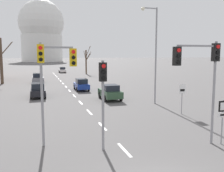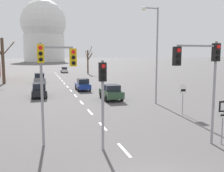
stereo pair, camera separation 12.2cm
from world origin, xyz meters
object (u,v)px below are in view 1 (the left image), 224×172
Objects in this scene: route_sign_post at (223,114)px; sedan_mid_centre at (62,70)px; traffic_signal_centre_tall at (103,88)px; street_lamp_right at (154,47)px; speed_limit_sign at (182,94)px; traffic_signal_near_left at (52,68)px; sedan_near_left at (38,78)px; traffic_signal_near_right at (202,67)px; sedan_near_right at (81,84)px; sedan_far_right at (38,90)px; sedan_far_left at (110,92)px.

sedan_mid_centre is (-2.90, 58.95, -0.91)m from route_sign_post.
traffic_signal_centre_tall is 13.38m from street_lamp_right.
traffic_signal_near_left is at bearing -158.32° from speed_limit_sign.
traffic_signal_centre_tall is 1.83× the size of speed_limit_sign.
traffic_signal_near_right is at bearing -76.31° from sedan_near_left.
traffic_signal_near_left is 1.37× the size of sedan_near_right.
street_lamp_right is at bearing 93.90° from speed_limit_sign.
sedan_near_right is (-5.26, 11.49, -4.83)m from street_lamp_right.
traffic_signal_near_left is at bearing -88.79° from sedan_near_left.
sedan_near_right is at bearing 108.96° from speed_limit_sign.
sedan_far_right is (-5.81, -3.97, -0.00)m from sedan_near_right.
sedan_far_left reaches higher than sedan_mid_centre.
sedan_near_right is 0.93× the size of sedan_mid_centre.
traffic_signal_near_left is 2.97m from traffic_signal_centre_tall.
sedan_near_right reaches higher than sedan_mid_centre.
sedan_near_right is at bearing 99.32° from route_sign_post.
sedan_far_left is (1.75, -8.18, 0.03)m from sedan_near_right.
street_lamp_right is 2.13× the size of sedan_far_right.
traffic_signal_near_right is 20.93m from sedan_far_right.
speed_limit_sign is 6.20m from street_lamp_right.
traffic_signal_near_left is 14.48m from sedan_far_left.
street_lamp_right is at bearing -64.08° from sedan_near_left.
traffic_signal_centre_tall is 1.14× the size of sedan_near_right.
sedan_far_left is (6.82, 12.33, -3.35)m from traffic_signal_near_left.
traffic_signal_centre_tall is 18.45m from sedan_far_right.
traffic_signal_near_right is 15.07m from sedan_far_left.
speed_limit_sign is 0.63× the size of sedan_near_right.
sedan_mid_centre is at bearing 95.28° from street_lamp_right.
sedan_near_left is (-8.28, 33.97, -3.42)m from traffic_signal_near_right.
sedan_mid_centre is 1.12× the size of sedan_far_left.
speed_limit_sign is at bearing -84.85° from sedan_mid_centre.
sedan_near_left is (-0.67, 31.64, -3.34)m from traffic_signal_near_left.
traffic_signal_near_left is 1.27× the size of sedan_mid_centre.
traffic_signal_near_right is 2.21× the size of speed_limit_sign.
traffic_signal_near_left is 31.82m from sedan_near_left.
street_lamp_right is 14.23m from sedan_far_right.
sedan_near_left is (-9.52, 34.23, -0.83)m from route_sign_post.
route_sign_post reaches higher than sedan_far_left.
traffic_signal_centre_tall is 0.49× the size of street_lamp_right.
route_sign_post is at bearing -16.32° from traffic_signal_near_left.
sedan_near_left is at bearing 95.27° from traffic_signal_centre_tall.
sedan_mid_centre is at bearing 91.12° from sedan_far_left.
sedan_far_right reaches higher than sedan_near_right.
sedan_near_left is 0.96× the size of sedan_far_right.
street_lamp_right is (2.71, 11.35, 1.37)m from traffic_signal_near_right.
route_sign_post reaches higher than sedan_near_left.
sedan_near_left is 0.98× the size of sedan_mid_centre.
traffic_signal_centre_tall is at bearing -127.09° from street_lamp_right.
traffic_signal_centre_tall is 6.74m from route_sign_post.
route_sign_post is 12.36m from street_lamp_right.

